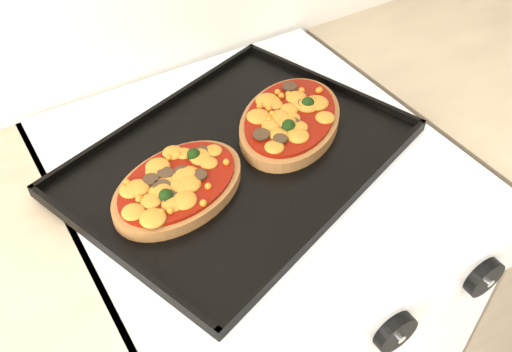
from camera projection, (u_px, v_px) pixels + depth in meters
stove at (255, 315)px, 1.22m from camera, size 0.60×0.60×0.91m
control_panel at (379, 324)px, 0.75m from camera, size 0.60×0.02×0.09m
knob_center at (395, 332)px, 0.74m from camera, size 0.06×0.02×0.06m
knob_right at (484, 277)px, 0.80m from camera, size 0.06×0.02×0.06m
baking_tray at (239, 156)px, 0.89m from camera, size 0.60×0.52×0.02m
pizza_left at (178, 185)px, 0.82m from camera, size 0.25×0.20×0.03m
pizza_right at (290, 119)px, 0.93m from camera, size 0.28×0.26×0.03m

